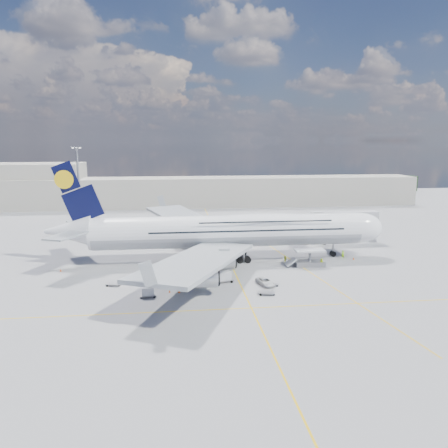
{
  "coord_description": "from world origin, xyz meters",
  "views": [
    {
      "loc": [
        -12.27,
        -86.9,
        27.07
      ],
      "look_at": [
        -1.31,
        8.0,
        8.8
      ],
      "focal_mm": 35.0,
      "sensor_mm": 36.0,
      "label": 1
    }
  ],
  "objects": [
    {
      "name": "dolly_back",
      "position": [
        -24.05,
        -5.84,
        0.31
      ],
      "size": [
        3.04,
        2.06,
        0.41
      ],
      "rotation": [
        0.0,
        0.0,
        -0.23
      ],
      "color": "gray",
      "rests_on": "ground"
    },
    {
      "name": "terminal",
      "position": [
        0.0,
        95.0,
        6.0
      ],
      "size": [
        180.0,
        16.0,
        12.0
      ],
      "primitive_type": "cube",
      "color": "#B2AD9E",
      "rests_on": "ground"
    },
    {
      "name": "catering_truck_outer",
      "position": [
        -8.14,
        39.57,
        1.86
      ],
      "size": [
        6.96,
        3.31,
        4.01
      ],
      "rotation": [
        0.0,
        0.0,
        0.14
      ],
      "color": "gray",
      "rests_on": "ground"
    },
    {
      "name": "cone_tail",
      "position": [
        -36.34,
        4.79,
        0.24
      ],
      "size": [
        0.39,
        0.39,
        0.5
      ],
      "color": "#FF590D",
      "rests_on": "ground"
    },
    {
      "name": "crew_van",
      "position": [
        19.33,
        1.63,
        0.96
      ],
      "size": [
        1.11,
        1.08,
        1.93
      ],
      "primitive_type": "imported",
      "rotation": [
        0.0,
        0.0,
        2.42
      ],
      "color": "#D7F81A",
      "rests_on": "ground"
    },
    {
      "name": "airliner",
      "position": [
        0.26,
        10.0,
        6.87
      ],
      "size": [
        77.26,
        79.15,
        23.71
      ],
      "color": "white",
      "rests_on": "ground"
    },
    {
      "name": "cone_wing_left_inner",
      "position": [
        -3.99,
        19.06,
        0.24
      ],
      "size": [
        0.4,
        0.4,
        0.51
      ],
      "color": "#FF590D",
      "rests_on": "ground"
    },
    {
      "name": "crew_loader",
      "position": [
        12.23,
        5.52,
        0.88
      ],
      "size": [
        1.08,
        1.06,
        1.75
      ],
      "primitive_type": "imported",
      "rotation": [
        0.0,
        0.0,
        -0.73
      ],
      "color": "#EFFF1A",
      "rests_on": "ground"
    },
    {
      "name": "service_van",
      "position": [
        4.65,
        -8.92,
        0.67
      ],
      "size": [
        3.44,
        5.25,
        1.34
      ],
      "primitive_type": "imported",
      "rotation": [
        0.0,
        0.0,
        0.27
      ],
      "color": "silver",
      "rests_on": "ground"
    },
    {
      "name": "crew_nose",
      "position": [
        26.6,
        7.73,
        0.98
      ],
      "size": [
        0.79,
        0.59,
        1.96
      ],
      "primitive_type": "imported",
      "rotation": [
        0.0,
        0.0,
        0.18
      ],
      "color": "#B2FF1A",
      "rests_on": "ground"
    },
    {
      "name": "taxi_line_main",
      "position": [
        0.0,
        0.0,
        0.01
      ],
      "size": [
        0.25,
        220.0,
        0.01
      ],
      "primitive_type": "cube",
      "color": "#E4B20C",
      "rests_on": "ground"
    },
    {
      "name": "hangar",
      "position": [
        -70.0,
        100.0,
        9.0
      ],
      "size": [
        40.0,
        22.0,
        18.0
      ],
      "primitive_type": "cube",
      "color": "#B2AD9E",
      "rests_on": "ground"
    },
    {
      "name": "catering_truck_inner",
      "position": [
        -10.86,
        25.98,
        1.89
      ],
      "size": [
        7.25,
        4.71,
        4.01
      ],
      "rotation": [
        0.0,
        0.0,
        0.39
      ],
      "color": "gray",
      "rests_on": "ground"
    },
    {
      "name": "crew_wing",
      "position": [
        -5.44,
        -2.0,
        0.87
      ],
      "size": [
        0.82,
        1.11,
        1.75
      ],
      "primitive_type": "imported",
      "rotation": [
        0.0,
        0.0,
        1.13
      ],
      "color": "#BDE718",
      "rests_on": "ground"
    },
    {
      "name": "cone_wing_left_outer",
      "position": [
        -13.44,
        33.92,
        0.26
      ],
      "size": [
        0.42,
        0.42,
        0.53
      ],
      "color": "#FF590D",
      "rests_on": "ground"
    },
    {
      "name": "crew_tug",
      "position": [
        -6.57,
        -3.44,
        0.9
      ],
      "size": [
        1.32,
        1.03,
        1.79
      ],
      "primitive_type": "imported",
      "rotation": [
        0.0,
        0.0,
        0.36
      ],
      "color": "#C6FF1A",
      "rests_on": "ground"
    },
    {
      "name": "taxi_line_diag",
      "position": [
        14.0,
        10.0,
        0.01
      ],
      "size": [
        14.16,
        99.06,
        0.01
      ],
      "primitive_type": "cube",
      "rotation": [
        0.0,
        0.0,
        0.14
      ],
      "color": "#E4B20C",
      "rests_on": "ground"
    },
    {
      "name": "cone_wing_right_outer",
      "position": [
        -13.44,
        -10.87,
        0.23
      ],
      "size": [
        0.38,
        0.38,
        0.48
      ],
      "color": "#FF590D",
      "rests_on": "ground"
    },
    {
      "name": "dolly_nose_far",
      "position": [
        3.8,
        -13.96,
        0.34
      ],
      "size": [
        3.3,
        2.29,
        0.44
      ],
      "rotation": [
        0.0,
        0.0,
        -0.25
      ],
      "color": "gray",
      "rests_on": "ground"
    },
    {
      "name": "cone_nose",
      "position": [
        28.75,
        6.58,
        0.27
      ],
      "size": [
        0.44,
        0.44,
        0.56
      ],
      "color": "#FF590D",
      "rests_on": "ground"
    },
    {
      "name": "dolly_nose_near",
      "position": [
        5.59,
        -9.37,
        0.32
      ],
      "size": [
        2.84,
        1.55,
        0.41
      ],
      "rotation": [
        0.0,
        0.0,
        0.02
      ],
      "color": "gray",
      "rests_on": "ground"
    },
    {
      "name": "jet_bridge",
      "position": [
        29.81,
        20.94,
        6.85
      ],
      "size": [
        18.8,
        12.1,
        8.5
      ],
      "color": "#B7B7BC",
      "rests_on": "ground"
    },
    {
      "name": "light_mast",
      "position": [
        -40.0,
        45.0,
        13.21
      ],
      "size": [
        3.0,
        0.7,
        25.5
      ],
      "color": "gray",
      "rests_on": "ground"
    },
    {
      "name": "baggage_tug",
      "position": [
        -13.59,
        -2.09,
        0.73
      ],
      "size": [
        2.92,
        2.02,
        1.66
      ],
      "rotation": [
        0.0,
        0.0,
        -0.33
      ],
      "color": "silver",
      "rests_on": "ground"
    },
    {
      "name": "taxi_line_cross",
      "position": [
        0.0,
        -20.0,
        0.01
      ],
      "size": [
        120.0,
        0.25,
        0.01
      ],
      "primitive_type": "cube",
      "color": "#E4B20C",
      "rests_on": "ground"
    },
    {
      "name": "dolly_row_c",
      "position": [
        -2.9,
        -6.2,
        1.15
      ],
      "size": [
        3.75,
        2.69,
        2.14
      ],
      "rotation": [
        0.0,
        0.0,
        0.29
      ],
      "color": "gray",
      "rests_on": "ground"
    },
    {
      "name": "dolly_row_a",
      "position": [
        -17.21,
        -12.76,
        0.98
      ],
      "size": [
        3.01,
        1.79,
        1.83
      ],
      "rotation": [
        0.0,
        0.0,
        0.09
      ],
      "color": "gray",
      "rests_on": "ground"
    },
    {
      "name": "cone_wing_right_inner",
      "position": [
        -11.7,
        -11.15,
        0.29
      ],
      "size": [
        0.47,
        0.47,
        0.59
      ],
      "color": "#FF590D",
      "rests_on": "ground"
    },
    {
      "name": "ground",
      "position": [
        0.0,
        0.0,
        0.0
      ],
      "size": [
        300.0,
        300.0,
        0.0
      ],
      "primitive_type": "plane",
      "color": "gray",
      "rests_on": "ground"
    },
    {
      "name": "tree_line",
      "position": [
        40.0,
        140.0,
        4.0
      ],
      "size": [
        160.0,
        6.0,
        8.0
      ],
      "primitive_type": "cube",
      "color": "#193814",
      "rests_on": "ground"
    },
    {
      "name": "dolly_row_b",
      "position": [
        -11.22,
        -8.11,
        1.01
      ],
      "size": [
        3.32,
        2.41,
        1.89
      ],
      "rotation": [
        0.0,
        0.0,
        -0.3
      ],
      "color": "gray",
      "rests_on": "ground"
    },
    {
      "name": "cargo_loader",
      "position": [
        16.82,
        2.89,
        1.25
      ],
      "size": [
        8.53,
        3.2,
        3.67
      ],
      "color": "silver",
      "rests_on": "ground"
    }
  ]
}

